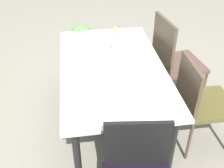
% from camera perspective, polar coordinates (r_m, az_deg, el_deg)
% --- Properties ---
extents(ground_plane, '(12.00, 12.00, 0.00)m').
position_cam_1_polar(ground_plane, '(2.97, -1.68, -8.76)').
color(ground_plane, gray).
extents(dining_table, '(1.63, 0.95, 0.72)m').
position_cam_1_polar(dining_table, '(2.60, -0.00, 2.53)').
color(dining_table, '#B2C6C1').
rests_on(dining_table, ground).
extents(chair_near_left, '(0.47, 0.47, 0.92)m').
position_cam_1_polar(chair_near_left, '(2.59, 17.77, -3.00)').
color(chair_near_left, brown).
rests_on(chair_near_left, ground).
extents(chair_near_right, '(0.55, 0.55, 1.00)m').
position_cam_1_polar(chair_near_right, '(3.12, 12.45, 5.38)').
color(chair_near_right, brown).
rests_on(chair_near_right, ground).
extents(flower_vase, '(0.06, 0.06, 0.27)m').
position_cam_1_polar(flower_vase, '(2.76, 0.52, 8.26)').
color(flower_vase, silver).
rests_on(flower_vase, dining_table).
extents(potted_plant, '(0.31, 0.31, 0.50)m').
position_cam_1_polar(potted_plant, '(4.08, -6.28, 8.95)').
color(potted_plant, '#9E6047').
rests_on(potted_plant, ground).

